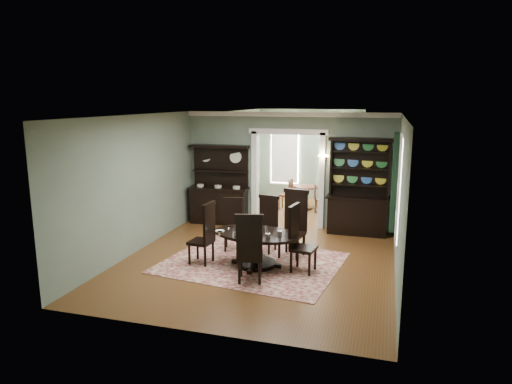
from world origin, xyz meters
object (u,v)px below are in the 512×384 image
sideboard (219,196)px  welsh_dresser (358,199)px  dining_table (256,243)px  parlor_table (306,194)px

sideboard → welsh_dresser: bearing=-3.8°
dining_table → welsh_dresser: size_ratio=0.80×
dining_table → parlor_table: parlor_table is taller
sideboard → parlor_table: sideboard is taller
dining_table → sideboard: sideboard is taller
welsh_dresser → parlor_table: (-1.70, 2.24, -0.41)m
welsh_dresser → parlor_table: 2.84m
sideboard → parlor_table: 3.00m
dining_table → welsh_dresser: bearing=66.8°
sideboard → parlor_table: bearing=44.5°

